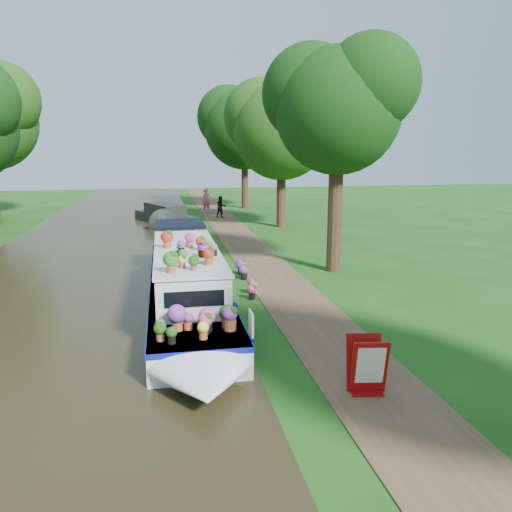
# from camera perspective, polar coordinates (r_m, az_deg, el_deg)

# --- Properties ---
(ground) EXTENTS (100.00, 100.00, 0.00)m
(ground) POSITION_cam_1_polar(r_m,az_deg,el_deg) (16.69, -0.20, -4.64)
(ground) COLOR #164711
(ground) RESTS_ON ground
(canal_water) EXTENTS (10.00, 100.00, 0.02)m
(canal_water) POSITION_cam_1_polar(r_m,az_deg,el_deg) (16.72, -20.96, -5.39)
(canal_water) COLOR black
(canal_water) RESTS_ON ground
(towpath) EXTENTS (2.20, 100.00, 0.03)m
(towpath) POSITION_cam_1_polar(r_m,az_deg,el_deg) (16.93, 3.81, -4.37)
(towpath) COLOR brown
(towpath) RESTS_ON ground
(plant_boat) EXTENTS (2.29, 13.52, 2.30)m
(plant_boat) POSITION_cam_1_polar(r_m,az_deg,el_deg) (15.25, -7.86, -3.03)
(plant_boat) COLOR silver
(plant_boat) RESTS_ON canal_water
(tree_near_overhang) EXTENTS (5.52, 5.28, 8.99)m
(tree_near_overhang) POSITION_cam_1_polar(r_m,az_deg,el_deg) (20.04, 9.30, 17.05)
(tree_near_overhang) COLOR #331E11
(tree_near_overhang) RESTS_ON ground
(tree_near_mid) EXTENTS (6.90, 6.60, 9.40)m
(tree_near_mid) POSITION_cam_1_polar(r_m,az_deg,el_deg) (31.73, 2.90, 14.95)
(tree_near_mid) COLOR #331E11
(tree_near_mid) RESTS_ON ground
(tree_near_far) EXTENTS (7.59, 7.26, 10.30)m
(tree_near_far) POSITION_cam_1_polar(r_m,az_deg,el_deg) (42.44, -1.37, 15.02)
(tree_near_far) COLOR #331E11
(tree_near_far) RESTS_ON ground
(second_boat) EXTENTS (4.19, 7.19, 1.30)m
(second_boat) POSITION_cam_1_polar(r_m,az_deg,el_deg) (33.89, -10.36, 4.57)
(second_boat) COLOR black
(second_boat) RESTS_ON canal_water
(sandwich_board) EXTENTS (0.75, 0.66, 1.14)m
(sandwich_board) POSITION_cam_1_polar(r_m,az_deg,el_deg) (10.37, 12.56, -12.34)
(sandwich_board) COLOR #9E0B0B
(sandwich_board) RESTS_ON towpath
(pedestrian_pink) EXTENTS (0.76, 0.60, 1.85)m
(pedestrian_pink) POSITION_cam_1_polar(r_m,az_deg,el_deg) (39.24, -5.69, 6.31)
(pedestrian_pink) COLOR #CD5487
(pedestrian_pink) RESTS_ON towpath
(pedestrian_dark) EXTENTS (0.87, 0.74, 1.56)m
(pedestrian_dark) POSITION_cam_1_polar(r_m,az_deg,el_deg) (36.06, -4.01, 5.61)
(pedestrian_dark) COLOR black
(pedestrian_dark) RESTS_ON towpath
(verge_plant) EXTENTS (0.45, 0.41, 0.42)m
(verge_plant) POSITION_cam_1_polar(r_m,az_deg,el_deg) (21.03, -4.13, -0.59)
(verge_plant) COLOR #226E21
(verge_plant) RESTS_ON ground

